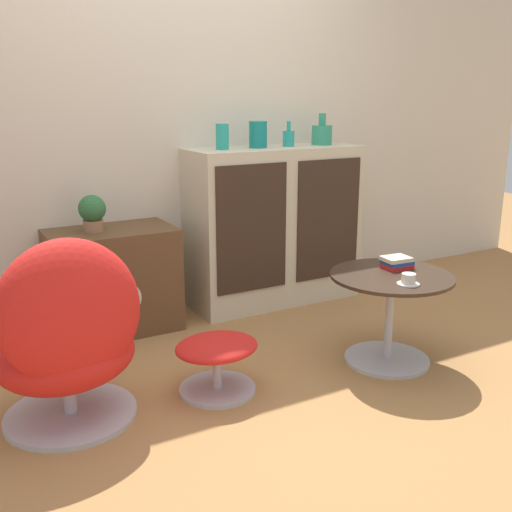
% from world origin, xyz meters
% --- Properties ---
extents(ground_plane, '(12.00, 12.00, 0.00)m').
position_xyz_m(ground_plane, '(0.00, 0.00, 0.00)').
color(ground_plane, '#A87542').
extents(wall_back, '(6.40, 0.06, 2.60)m').
position_xyz_m(wall_back, '(0.00, 1.34, 1.30)').
color(wall_back, beige).
rests_on(wall_back, ground_plane).
extents(sideboard, '(1.17, 0.45, 1.06)m').
position_xyz_m(sideboard, '(0.60, 1.09, 0.53)').
color(sideboard, beige).
rests_on(sideboard, ground_plane).
extents(tv_console, '(0.73, 0.45, 0.63)m').
position_xyz_m(tv_console, '(-0.53, 1.09, 0.31)').
color(tv_console, brown).
rests_on(tv_console, ground_plane).
extents(egg_chair, '(0.66, 0.62, 0.86)m').
position_xyz_m(egg_chair, '(-1.00, 0.12, 0.40)').
color(egg_chair, '#B7B7BC').
rests_on(egg_chair, ground_plane).
extents(ottoman, '(0.41, 0.37, 0.28)m').
position_xyz_m(ottoman, '(-0.33, 0.07, 0.19)').
color(ottoman, '#B7B7BC').
rests_on(ottoman, ground_plane).
extents(coffee_table, '(0.64, 0.64, 0.49)m').
position_xyz_m(coffee_table, '(0.62, -0.07, 0.31)').
color(coffee_table, '#B7B7BC').
rests_on(coffee_table, ground_plane).
extents(vase_leftmost, '(0.08, 0.08, 0.16)m').
position_xyz_m(vase_leftmost, '(0.22, 1.10, 1.14)').
color(vase_leftmost, teal).
rests_on(vase_leftmost, sideboard).
extents(vase_inner_left, '(0.12, 0.12, 0.17)m').
position_xyz_m(vase_inner_left, '(0.48, 1.10, 1.14)').
color(vase_inner_left, '#147A75').
rests_on(vase_inner_left, sideboard).
extents(vase_inner_right, '(0.08, 0.08, 0.16)m').
position_xyz_m(vase_inner_right, '(0.71, 1.10, 1.12)').
color(vase_inner_right, teal).
rests_on(vase_inner_right, sideboard).
extents(vase_rightmost, '(0.14, 0.14, 0.21)m').
position_xyz_m(vase_rightmost, '(0.98, 1.10, 1.13)').
color(vase_rightmost, '#2D8E6B').
rests_on(vase_rightmost, sideboard).
extents(potted_plant, '(0.16, 0.16, 0.21)m').
position_xyz_m(potted_plant, '(-0.62, 1.09, 0.74)').
color(potted_plant, '#996B4C').
rests_on(potted_plant, tv_console).
extents(teacup, '(0.11, 0.11, 0.06)m').
position_xyz_m(teacup, '(0.57, -0.24, 0.51)').
color(teacup, silver).
rests_on(teacup, coffee_table).
extents(book_stack, '(0.16, 0.13, 0.06)m').
position_xyz_m(book_stack, '(0.72, 0.01, 0.52)').
color(book_stack, red).
rests_on(book_stack, coffee_table).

